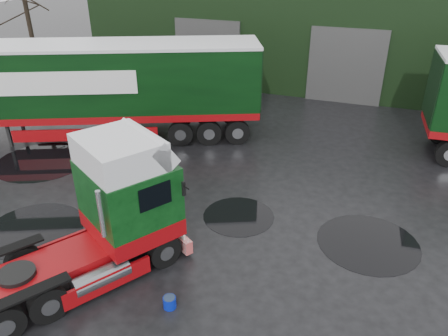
{
  "coord_description": "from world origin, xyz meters",
  "views": [
    {
      "loc": [
        3.75,
        -10.15,
        8.04
      ],
      "look_at": [
        -0.36,
        1.22,
        1.7
      ],
      "focal_mm": 35.0,
      "sensor_mm": 36.0,
      "label": 1
    }
  ],
  "objects_px": {
    "trailer_left": "(103,92)",
    "wash_bucket": "(170,302)",
    "hero_tractor": "(69,220)",
    "tree_left": "(27,10)",
    "warehouse": "(358,26)"
  },
  "relations": [
    {
      "from": "warehouse",
      "to": "wash_bucket",
      "type": "distance_m",
      "value": 23.43
    },
    {
      "from": "warehouse",
      "to": "hero_tractor",
      "type": "bearing_deg",
      "value": -102.13
    },
    {
      "from": "warehouse",
      "to": "tree_left",
      "type": "height_order",
      "value": "tree_left"
    },
    {
      "from": "hero_tractor",
      "to": "trailer_left",
      "type": "bearing_deg",
      "value": 150.35
    },
    {
      "from": "hero_tractor",
      "to": "wash_bucket",
      "type": "height_order",
      "value": "hero_tractor"
    },
    {
      "from": "warehouse",
      "to": "wash_bucket",
      "type": "xyz_separation_m",
      "value": [
        -2.2,
        -23.14,
        -3.01
      ]
    },
    {
      "from": "warehouse",
      "to": "trailer_left",
      "type": "height_order",
      "value": "warehouse"
    },
    {
      "from": "hero_tractor",
      "to": "wash_bucket",
      "type": "xyz_separation_m",
      "value": [
        2.74,
        -0.14,
        -1.7
      ]
    },
    {
      "from": "warehouse",
      "to": "tree_left",
      "type": "bearing_deg",
      "value": -157.17
    },
    {
      "from": "hero_tractor",
      "to": "tree_left",
      "type": "bearing_deg",
      "value": 164.96
    },
    {
      "from": "tree_left",
      "to": "hero_tractor",
      "type": "bearing_deg",
      "value": -46.86
    },
    {
      "from": "hero_tractor",
      "to": "trailer_left",
      "type": "relative_size",
      "value": 0.43
    },
    {
      "from": "warehouse",
      "to": "tree_left",
      "type": "distance_m",
      "value": 20.64
    },
    {
      "from": "trailer_left",
      "to": "wash_bucket",
      "type": "xyz_separation_m",
      "value": [
        7.3,
        -8.52,
        -1.98
      ]
    },
    {
      "from": "hero_tractor",
      "to": "tree_left",
      "type": "relative_size",
      "value": 0.7
    }
  ]
}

